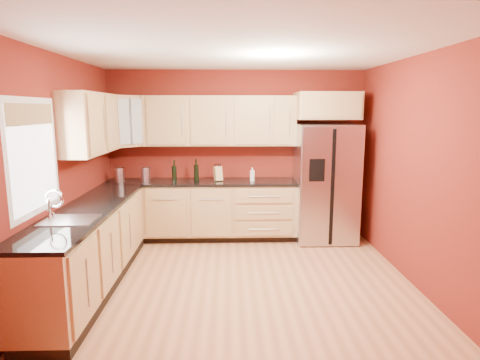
# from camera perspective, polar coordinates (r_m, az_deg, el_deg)

# --- Properties ---
(floor) EXTENTS (4.00, 4.00, 0.00)m
(floor) POSITION_cam_1_polar(r_m,az_deg,el_deg) (4.79, -0.01, -14.62)
(floor) COLOR #AF6E43
(floor) RESTS_ON ground
(ceiling) EXTENTS (4.00, 4.00, 0.00)m
(ceiling) POSITION_cam_1_polar(r_m,az_deg,el_deg) (4.40, -0.01, 17.91)
(ceiling) COLOR white
(ceiling) RESTS_ON wall_back
(wall_back) EXTENTS (4.00, 0.04, 2.60)m
(wall_back) POSITION_cam_1_polar(r_m,az_deg,el_deg) (6.39, -0.52, 3.75)
(wall_back) COLOR maroon
(wall_back) RESTS_ON floor
(wall_front) EXTENTS (4.00, 0.04, 2.60)m
(wall_front) POSITION_cam_1_polar(r_m,az_deg,el_deg) (2.45, 1.32, -6.42)
(wall_front) COLOR maroon
(wall_front) RESTS_ON floor
(wall_left) EXTENTS (0.04, 4.00, 2.60)m
(wall_left) POSITION_cam_1_polar(r_m,az_deg,el_deg) (4.79, -24.68, 0.74)
(wall_left) COLOR maroon
(wall_left) RESTS_ON floor
(wall_right) EXTENTS (0.04, 4.00, 2.60)m
(wall_right) POSITION_cam_1_polar(r_m,az_deg,el_deg) (4.89, 24.11, 0.95)
(wall_right) COLOR maroon
(wall_right) RESTS_ON floor
(base_cabinets_back) EXTENTS (2.90, 0.60, 0.88)m
(base_cabinets_back) POSITION_cam_1_polar(r_m,az_deg,el_deg) (6.26, -5.51, -4.43)
(base_cabinets_back) COLOR #AB7C53
(base_cabinets_back) RESTS_ON floor
(base_cabinets_left) EXTENTS (0.60, 2.80, 0.88)m
(base_cabinets_left) POSITION_cam_1_polar(r_m,az_deg,el_deg) (4.88, -20.66, -9.24)
(base_cabinets_left) COLOR #AB7C53
(base_cabinets_left) RESTS_ON floor
(countertop_back) EXTENTS (2.90, 0.62, 0.04)m
(countertop_back) POSITION_cam_1_polar(r_m,az_deg,el_deg) (6.15, -5.58, -0.31)
(countertop_back) COLOR black
(countertop_back) RESTS_ON base_cabinets_back
(countertop_left) EXTENTS (0.62, 2.80, 0.04)m
(countertop_left) POSITION_cam_1_polar(r_m,az_deg,el_deg) (4.75, -20.89, -3.99)
(countertop_left) COLOR black
(countertop_left) RESTS_ON base_cabinets_left
(upper_cabinets_back) EXTENTS (2.30, 0.33, 0.75)m
(upper_cabinets_back) POSITION_cam_1_polar(r_m,az_deg,el_deg) (6.19, -2.84, 8.40)
(upper_cabinets_back) COLOR #AB7C53
(upper_cabinets_back) RESTS_ON wall_back
(upper_cabinets_left) EXTENTS (0.33, 1.35, 0.75)m
(upper_cabinets_left) POSITION_cam_1_polar(r_m,az_deg,el_deg) (5.36, -20.44, 7.56)
(upper_cabinets_left) COLOR #AB7C53
(upper_cabinets_left) RESTS_ON wall_left
(corner_upper_cabinet) EXTENTS (0.67, 0.67, 0.75)m
(corner_upper_cabinet) POSITION_cam_1_polar(r_m,az_deg,el_deg) (6.22, -16.20, 8.03)
(corner_upper_cabinet) COLOR #AB7C53
(corner_upper_cabinet) RESTS_ON wall_back
(over_fridge_cabinet) EXTENTS (0.92, 0.60, 0.40)m
(over_fridge_cabinet) POSITION_cam_1_polar(r_m,az_deg,el_deg) (6.23, 12.25, 10.27)
(over_fridge_cabinet) COLOR #AB7C53
(over_fridge_cabinet) RESTS_ON wall_back
(refrigerator) EXTENTS (0.90, 0.75, 1.78)m
(refrigerator) POSITION_cam_1_polar(r_m,az_deg,el_deg) (6.25, 12.02, -0.41)
(refrigerator) COLOR silver
(refrigerator) RESTS_ON floor
(window) EXTENTS (0.03, 0.90, 1.00)m
(window) POSITION_cam_1_polar(r_m,az_deg,el_deg) (4.30, -27.25, 2.95)
(window) COLOR white
(window) RESTS_ON wall_left
(sink_faucet) EXTENTS (0.50, 0.42, 0.30)m
(sink_faucet) POSITION_cam_1_polar(r_m,az_deg,el_deg) (4.26, -23.21, -3.36)
(sink_faucet) COLOR silver
(sink_faucet) RESTS_ON countertop_left
(canister_left) EXTENTS (0.17, 0.17, 0.22)m
(canister_left) POSITION_cam_1_polar(r_m,az_deg,el_deg) (6.20, -13.25, 0.76)
(canister_left) COLOR silver
(canister_left) RESTS_ON countertop_back
(canister_right) EXTENTS (0.16, 0.16, 0.22)m
(canister_right) POSITION_cam_1_polar(r_m,az_deg,el_deg) (6.26, -16.74, 0.68)
(canister_right) COLOR silver
(canister_right) RESTS_ON countertop_back
(wine_bottle_a) EXTENTS (0.09, 0.09, 0.33)m
(wine_bottle_a) POSITION_cam_1_polar(r_m,az_deg,el_deg) (6.16, -6.23, 1.45)
(wine_bottle_a) COLOR black
(wine_bottle_a) RESTS_ON countertop_back
(wine_bottle_b) EXTENTS (0.08, 0.08, 0.33)m
(wine_bottle_b) POSITION_cam_1_polar(r_m,az_deg,el_deg) (6.13, -9.34, 1.30)
(wine_bottle_b) COLOR black
(wine_bottle_b) RESTS_ON countertop_back
(knife_block) EXTENTS (0.14, 0.13, 0.22)m
(knife_block) POSITION_cam_1_polar(r_m,az_deg,el_deg) (6.13, -3.14, 0.92)
(knife_block) COLOR tan
(knife_block) RESTS_ON countertop_back
(soap_dispenser) EXTENTS (0.09, 0.09, 0.21)m
(soap_dispenser) POSITION_cam_1_polar(r_m,az_deg,el_deg) (6.09, 1.76, 0.81)
(soap_dispenser) COLOR white
(soap_dispenser) RESTS_ON countertop_back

